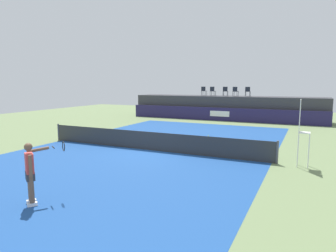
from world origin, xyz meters
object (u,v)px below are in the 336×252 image
object	(u,v)px
spectator_chair_center	(225,91)
net_post_near	(59,132)
tennis_player	(31,171)
spectator_chair_left	(213,91)
net_post_far	(277,152)
umpire_chair	(302,128)
spectator_chair_right	(235,91)
spectator_chair_far_right	(248,91)
tennis_ball	(208,136)
spectator_chair_far_left	(204,91)

from	to	relation	value
spectator_chair_center	net_post_near	bearing A→B (deg)	-111.72
net_post_near	tennis_player	xyz separation A→B (m)	(6.61, -7.53, 0.46)
spectator_chair_left	net_post_far	size ratio (longest dim) A/B	0.89
spectator_chair_left	tennis_player	world-z (taller)	spectator_chair_left
net_post_near	net_post_far	world-z (taller)	same
spectator_chair_left	net_post_near	size ratio (longest dim) A/B	0.89
umpire_chair	spectator_chair_right	bearing A→B (deg)	112.22
spectator_chair_far_right	umpire_chair	size ratio (longest dim) A/B	0.32
spectator_chair_right	net_post_far	bearing A→B (deg)	-70.72
spectator_chair_center	spectator_chair_far_right	size ratio (longest dim) A/B	1.00
tennis_player	spectator_chair_far_right	bearing A→B (deg)	85.92
spectator_chair_center	net_post_far	distance (m)	16.72
spectator_chair_far_right	umpire_chair	world-z (taller)	spectator_chair_far_right
spectator_chair_right	umpire_chair	distance (m)	16.31
tennis_ball	spectator_chair_left	bearing A→B (deg)	105.73
umpire_chair	net_post_near	world-z (taller)	umpire_chair
spectator_chair_far_left	spectator_chair_far_right	bearing A→B (deg)	-3.44
spectator_chair_far_right	net_post_near	world-z (taller)	spectator_chair_far_right
spectator_chair_left	spectator_chair_far_right	xyz separation A→B (m)	(3.36, 0.04, 0.00)
spectator_chair_far_right	umpire_chair	xyz separation A→B (m)	(5.05, -15.26, -1.11)
umpire_chair	net_post_near	distance (m)	13.33
tennis_ball	spectator_chair_far_right	bearing A→B (deg)	86.98
net_post_far	tennis_player	distance (m)	9.51
spectator_chair_far_left	net_post_far	xyz separation A→B (m)	(8.53, -15.52, -2.19)
net_post_near	tennis_player	size ratio (longest dim) A/B	0.56
spectator_chair_left	umpire_chair	xyz separation A→B (m)	(8.41, -15.22, -1.11)
spectator_chair_far_left	tennis_ball	size ratio (longest dim) A/B	13.06
spectator_chair_far_left	net_post_far	bearing A→B (deg)	-61.21
net_post_near	net_post_far	xyz separation A→B (m)	(12.40, 0.00, 0.00)
spectator_chair_right	tennis_player	world-z (taller)	spectator_chair_right
spectator_chair_far_left	spectator_chair_left	size ratio (longest dim) A/B	1.00
net_post_far	tennis_player	xyz separation A→B (m)	(-5.79, -7.53, 0.46)
net_post_near	spectator_chair_far_left	bearing A→B (deg)	75.99
spectator_chair_far_right	net_post_near	bearing A→B (deg)	-118.38
spectator_chair_far_left	tennis_player	size ratio (longest dim) A/B	0.50
spectator_chair_right	tennis_ball	size ratio (longest dim) A/B	13.06
umpire_chair	tennis_ball	world-z (taller)	umpire_chair
umpire_chair	spectator_chair_center	bearing A→B (deg)	115.10
spectator_chair_far_left	spectator_chair_far_right	distance (m)	4.37
spectator_chair_left	spectator_chair_center	bearing A→B (deg)	5.30
spectator_chair_center	spectator_chair_far_left	bearing A→B (deg)	175.17
tennis_player	spectator_chair_far_left	bearing A→B (deg)	96.78
net_post_near	umpire_chair	bearing A→B (deg)	-0.00
spectator_chair_left	tennis_ball	world-z (taller)	spectator_chair_left
spectator_chair_center	umpire_chair	xyz separation A→B (m)	(7.18, -15.33, -1.11)
spectator_chair_far_right	tennis_player	world-z (taller)	spectator_chair_far_right
umpire_chair	net_post_far	distance (m)	1.40
spectator_chair_far_left	tennis_ball	bearing A→B (deg)	-69.68
spectator_chair_left	umpire_chair	distance (m)	17.42
spectator_chair_far_left	spectator_chair_right	bearing A→B (deg)	-7.94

